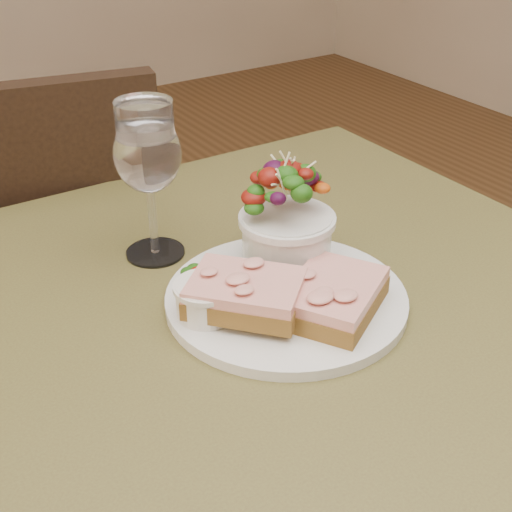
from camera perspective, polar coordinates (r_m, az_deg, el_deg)
cafe_table at (r=0.82m, az=1.56°, el=-10.18°), size 0.80×0.80×0.75m
chair_far at (r=1.45m, az=-16.32°, el=-8.67°), size 0.49×0.49×0.90m
dinner_plate at (r=0.76m, az=2.42°, el=-3.42°), size 0.26×0.26×0.01m
sandwich_front at (r=0.73m, az=6.19°, el=-3.25°), size 0.14×0.13×0.03m
sandwich_back at (r=0.72m, az=-0.82°, el=-2.99°), size 0.14×0.14×0.03m
ramekin at (r=0.72m, az=-4.00°, el=-3.36°), size 0.06×0.06×0.04m
salad_bowl at (r=0.78m, az=2.51°, el=3.15°), size 0.10×0.10×0.13m
garnish at (r=0.78m, az=-4.25°, el=-1.42°), size 0.05×0.04×0.02m
wine_glass at (r=0.81m, az=-8.66°, el=7.73°), size 0.08×0.08×0.18m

